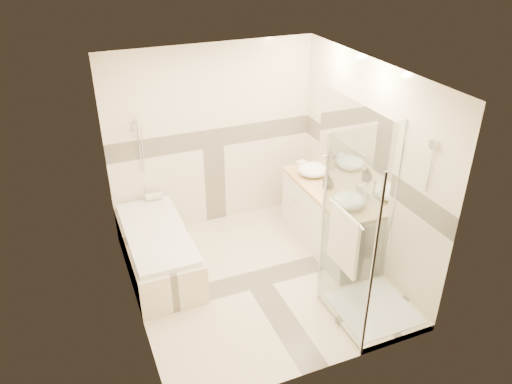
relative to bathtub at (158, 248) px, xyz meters
name	(u,v)px	position (x,y,z in m)	size (l,w,h in m)	color
room	(261,186)	(1.08, -0.64, 0.95)	(2.82, 3.02, 2.52)	beige
bathtub	(158,248)	(0.00, 0.00, 0.00)	(0.75, 1.70, 0.56)	beige
vanity	(328,218)	(2.15, -0.35, 0.12)	(0.58, 1.62, 0.85)	white
shower_enclosure	(364,276)	(1.86, -1.62, 0.20)	(0.96, 0.93, 2.04)	beige
vessel_sink_near	(313,170)	(2.13, 0.08, 0.62)	(0.39, 0.39, 0.16)	white
vessel_sink_far	(349,200)	(2.13, -0.80, 0.62)	(0.39, 0.39, 0.16)	white
faucet_near	(328,162)	(2.35, 0.08, 0.70)	(0.11, 0.03, 0.27)	silver
faucet_far	(365,191)	(2.35, -0.80, 0.70)	(0.11, 0.03, 0.27)	silver
amenity_bottle_a	(328,181)	(2.13, -0.30, 0.63)	(0.08, 0.08, 0.18)	black
amenity_bottle_b	(329,183)	(2.13, -0.33, 0.62)	(0.13, 0.13, 0.16)	black
folded_towels	(305,165)	(2.13, 0.31, 0.58)	(0.14, 0.23, 0.07)	white
rolled_towel	(154,196)	(0.14, 0.74, 0.30)	(0.10, 0.10, 0.22)	white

